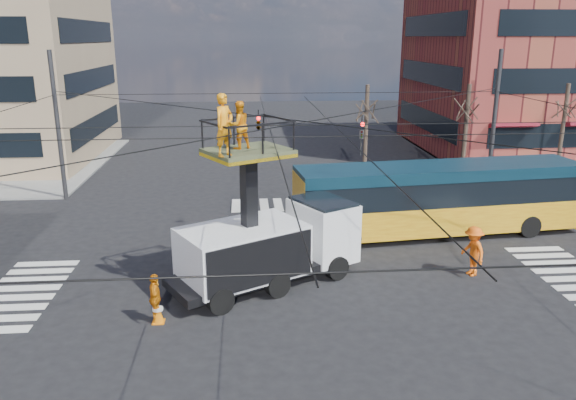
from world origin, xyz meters
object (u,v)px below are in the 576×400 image
(city_bus, at_px, (439,197))
(worker_ground, at_px, (155,299))
(traffic_cone, at_px, (158,312))
(flagger, at_px, (473,251))
(utility_truck, at_px, (269,227))

(city_bus, distance_m, worker_ground, 13.68)
(city_bus, height_order, traffic_cone, city_bus)
(city_bus, bearing_deg, flagger, -99.21)
(traffic_cone, relative_size, worker_ground, 0.45)
(utility_truck, xyz_separation_m, worker_ground, (-3.68, -2.69, -1.34))
(city_bus, height_order, flagger, city_bus)
(traffic_cone, xyz_separation_m, worker_ground, (-0.06, 0.03, 0.45))
(city_bus, bearing_deg, utility_truck, -155.69)
(worker_ground, relative_size, flagger, 0.84)
(utility_truck, distance_m, city_bus, 9.12)
(traffic_cone, bearing_deg, city_bus, 32.79)
(utility_truck, relative_size, traffic_cone, 10.03)
(traffic_cone, bearing_deg, flagger, 13.95)
(flagger, bearing_deg, worker_ground, -87.91)
(worker_ground, bearing_deg, flagger, -84.25)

